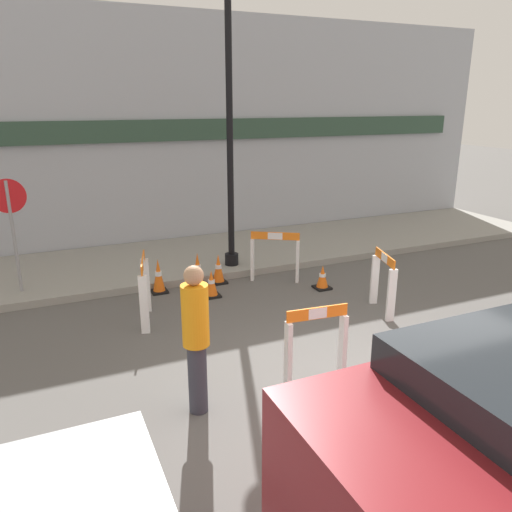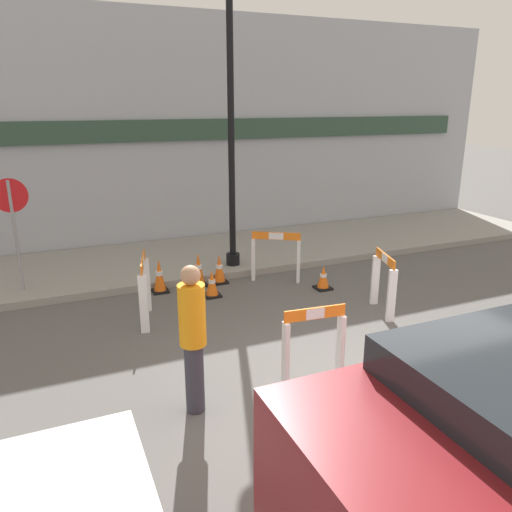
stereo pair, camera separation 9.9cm
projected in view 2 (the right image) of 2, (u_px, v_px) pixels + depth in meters
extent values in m
plane|color=#565451|center=(359.00, 392.00, 6.19)|extent=(60.00, 60.00, 0.00)
cube|color=gray|center=(208.00, 255.00, 11.47)|extent=(18.00, 3.08, 0.14)
cube|color=#A3A8B2|center=(184.00, 132.00, 12.10)|extent=(18.00, 0.12, 5.50)
cube|color=#2D4738|center=(186.00, 130.00, 11.99)|extent=(16.20, 0.10, 0.50)
cylinder|color=black|center=(233.00, 259.00, 10.57)|extent=(0.29, 0.29, 0.24)
cylinder|color=black|center=(231.00, 133.00, 9.80)|extent=(0.13, 0.13, 5.43)
cylinder|color=gray|center=(16.00, 237.00, 8.87)|extent=(0.06, 0.06, 2.02)
cylinder|color=red|center=(10.00, 195.00, 8.65)|extent=(0.60, 0.08, 0.60)
cube|color=white|center=(299.00, 262.00, 9.84)|extent=(0.12, 0.14, 0.86)
cube|color=white|center=(253.00, 260.00, 9.97)|extent=(0.12, 0.14, 0.86)
cube|color=orange|center=(276.00, 236.00, 9.75)|extent=(0.83, 0.52, 0.15)
cube|color=white|center=(276.00, 236.00, 9.75)|extent=(0.26, 0.18, 0.14)
cube|color=white|center=(146.00, 285.00, 8.47)|extent=(0.14, 0.09, 0.95)
cube|color=white|center=(144.00, 304.00, 7.66)|extent=(0.14, 0.09, 0.95)
cube|color=orange|center=(143.00, 262.00, 7.90)|extent=(0.24, 0.90, 0.15)
cube|color=white|center=(143.00, 262.00, 7.90)|extent=(0.10, 0.27, 0.14)
cube|color=white|center=(286.00, 359.00, 6.05)|extent=(0.07, 0.14, 0.94)
cube|color=white|center=(340.00, 350.00, 6.26)|extent=(0.07, 0.14, 0.94)
cube|color=orange|center=(315.00, 313.00, 5.99)|extent=(0.80, 0.10, 0.15)
cube|color=white|center=(315.00, 313.00, 5.99)|extent=(0.24, 0.05, 0.14)
cube|color=white|center=(391.00, 296.00, 8.05)|extent=(0.14, 0.09, 0.89)
cube|color=white|center=(375.00, 280.00, 8.77)|extent=(0.14, 0.09, 0.89)
cube|color=orange|center=(385.00, 258.00, 8.26)|extent=(0.25, 0.79, 0.15)
cube|color=white|center=(385.00, 258.00, 8.26)|extent=(0.10, 0.24, 0.14)
cube|color=black|center=(199.00, 285.00, 9.77)|extent=(0.30, 0.30, 0.04)
cone|color=orange|center=(199.00, 268.00, 9.67)|extent=(0.23, 0.22, 0.64)
cylinder|color=white|center=(198.00, 267.00, 9.66)|extent=(0.13, 0.13, 0.09)
cube|color=black|center=(323.00, 288.00, 9.61)|extent=(0.30, 0.30, 0.04)
cone|color=orange|center=(323.00, 276.00, 9.54)|extent=(0.23, 0.22, 0.43)
cylinder|color=white|center=(323.00, 275.00, 9.53)|extent=(0.13, 0.13, 0.06)
cube|color=black|center=(212.00, 295.00, 9.24)|extent=(0.30, 0.30, 0.04)
cone|color=orange|center=(212.00, 282.00, 9.16)|extent=(0.22, 0.22, 0.47)
cylinder|color=white|center=(212.00, 281.00, 9.16)|extent=(0.13, 0.13, 0.07)
cube|color=black|center=(220.00, 282.00, 9.93)|extent=(0.30, 0.30, 0.04)
cone|color=orange|center=(219.00, 268.00, 9.85)|extent=(0.22, 0.22, 0.55)
cylinder|color=white|center=(219.00, 266.00, 9.84)|extent=(0.13, 0.13, 0.08)
cube|color=black|center=(160.00, 291.00, 9.45)|extent=(0.30, 0.30, 0.04)
cone|color=orange|center=(159.00, 275.00, 9.35)|extent=(0.23, 0.22, 0.61)
cylinder|color=white|center=(159.00, 273.00, 9.35)|extent=(0.13, 0.13, 0.09)
cylinder|color=#33333D|center=(195.00, 378.00, 5.71)|extent=(0.31, 0.31, 0.85)
cylinder|color=orange|center=(192.00, 315.00, 5.48)|extent=(0.43, 0.43, 0.71)
sphere|color=tan|center=(190.00, 275.00, 5.35)|extent=(0.31, 0.31, 0.22)
cylinder|color=black|center=(335.00, 500.00, 4.12)|extent=(0.60, 0.18, 0.60)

